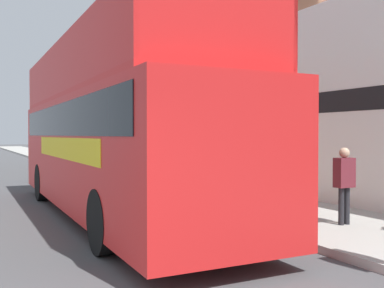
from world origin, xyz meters
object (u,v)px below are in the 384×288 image
object	(u,v)px
lamp_post_second	(117,93)
lamp_post_nearest	(257,66)
parked_car_ahead_of_bus	(73,164)
pedestrian_third	(344,178)
tour_bus	(111,140)

from	to	relation	value
lamp_post_second	lamp_post_nearest	bearing A→B (deg)	-89.99
parked_car_ahead_of_bus	lamp_post_nearest	size ratio (longest dim) A/B	0.87
pedestrian_third	lamp_post_nearest	size ratio (longest dim) A/B	0.32
parked_car_ahead_of_bus	lamp_post_second	xyz separation A→B (m)	(1.78, -0.30, 2.93)
pedestrian_third	tour_bus	bearing A→B (deg)	132.68
tour_bus	pedestrian_third	world-z (taller)	tour_bus
pedestrian_third	parked_car_ahead_of_bus	bearing A→B (deg)	103.09
tour_bus	lamp_post_nearest	distance (m)	3.85
pedestrian_third	lamp_post_second	world-z (taller)	lamp_post_second
parked_car_ahead_of_bus	tour_bus	bearing A→B (deg)	-95.36
lamp_post_nearest	lamp_post_second	distance (m)	9.90
lamp_post_nearest	lamp_post_second	size ratio (longest dim) A/B	0.93
tour_bus	lamp_post_nearest	world-z (taller)	lamp_post_nearest
parked_car_ahead_of_bus	lamp_post_nearest	world-z (taller)	lamp_post_nearest
tour_bus	parked_car_ahead_of_bus	xyz separation A→B (m)	(0.85, 7.93, -1.07)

